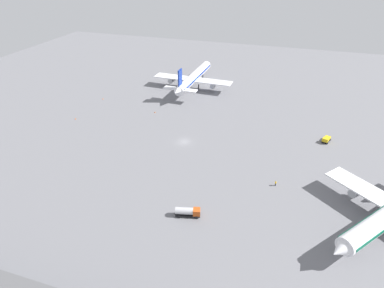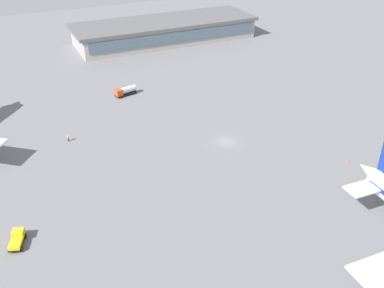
# 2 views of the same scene
# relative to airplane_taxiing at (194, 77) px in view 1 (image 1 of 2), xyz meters

# --- Properties ---
(ground) EXTENTS (288.00, 288.00, 0.00)m
(ground) POSITION_rel_airplane_taxiing_xyz_m (12.63, -50.90, -5.30)
(ground) COLOR slate
(airplane_taxiing) EXTENTS (38.33, 47.85, 14.57)m
(airplane_taxiing) POSITION_rel_airplane_taxiing_xyz_m (0.00, 0.00, 0.00)
(airplane_taxiing) COLOR white
(airplane_taxiing) RESTS_ON ground
(fuel_truck) EXTENTS (6.57, 3.39, 2.50)m
(fuel_truck) POSITION_rel_airplane_taxiing_xyz_m (25.53, -85.96, -3.91)
(fuel_truck) COLOR black
(fuel_truck) RESTS_ON ground
(pushback_tractor) EXTENTS (3.34, 4.78, 1.90)m
(pushback_tractor) POSITION_rel_airplane_taxiing_xyz_m (60.24, -35.71, -4.33)
(pushback_tractor) COLOR black
(pushback_tractor) RESTS_ON ground
(ground_crew_worker) EXTENTS (0.41, 0.58, 1.67)m
(ground_crew_worker) POSITION_rel_airplane_taxiing_xyz_m (45.63, -66.57, -4.45)
(ground_crew_worker) COLOR #1E2338
(ground_crew_worker) RESTS_ON ground
(safety_cone_near_gate) EXTENTS (0.44, 0.44, 0.60)m
(safety_cone_near_gate) POSITION_rel_airplane_taxiing_xyz_m (-6.79, -31.99, -5.00)
(safety_cone_near_gate) COLOR #EA590C
(safety_cone_near_gate) RESTS_ON ground
(safety_cone_mid_apron) EXTENTS (0.44, 0.44, 0.60)m
(safety_cone_mid_apron) POSITION_rel_airplane_taxiing_xyz_m (-34.88, -26.20, -5.00)
(safety_cone_mid_apron) COLOR #EA590C
(safety_cone_mid_apron) RESTS_ON ground
(safety_cone_far_side) EXTENTS (0.44, 0.44, 0.60)m
(safety_cone_far_side) POSITION_rel_airplane_taxiing_xyz_m (-34.75, -47.31, -5.00)
(safety_cone_far_side) COLOR #EA590C
(safety_cone_far_side) RESTS_ON ground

